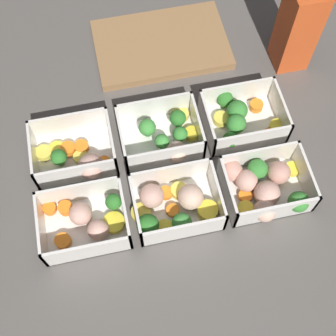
{
  "coord_description": "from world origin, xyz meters",
  "views": [
    {
      "loc": [
        -0.08,
        -0.37,
        0.79
      ],
      "look_at": [
        0.0,
        0.0,
        0.02
      ],
      "focal_mm": 50.0,
      "sensor_mm": 36.0,
      "label": 1
    }
  ],
  "objects_px": {
    "container_near_right": "(264,186)",
    "container_far_right": "(240,118)",
    "container_far_left": "(76,155)",
    "container_far_center": "(166,135)",
    "container_near_left": "(87,220)",
    "container_near_center": "(173,206)",
    "juice_carton": "(298,28)"
  },
  "relations": [
    {
      "from": "container_near_center",
      "to": "container_far_center",
      "type": "xyz_separation_m",
      "value": [
        0.02,
        0.14,
        0.0
      ]
    },
    {
      "from": "container_near_left",
      "to": "juice_carton",
      "type": "xyz_separation_m",
      "value": [
        0.46,
        0.28,
        0.07
      ]
    },
    {
      "from": "container_near_center",
      "to": "container_far_right",
      "type": "height_order",
      "value": "same"
    },
    {
      "from": "container_far_left",
      "to": "container_near_center",
      "type": "bearing_deg",
      "value": -41.63
    },
    {
      "from": "container_far_left",
      "to": "container_far_center",
      "type": "relative_size",
      "value": 1.01
    },
    {
      "from": "container_near_right",
      "to": "container_far_center",
      "type": "bearing_deg",
      "value": 136.85
    },
    {
      "from": "container_far_right",
      "to": "container_far_center",
      "type": "bearing_deg",
      "value": -178.02
    },
    {
      "from": "container_far_center",
      "to": "container_far_left",
      "type": "bearing_deg",
      "value": -177.75
    },
    {
      "from": "container_far_right",
      "to": "container_near_left",
      "type": "bearing_deg",
      "value": -155.8
    },
    {
      "from": "container_far_left",
      "to": "juice_carton",
      "type": "height_order",
      "value": "juice_carton"
    },
    {
      "from": "container_far_left",
      "to": "container_far_right",
      "type": "relative_size",
      "value": 0.97
    },
    {
      "from": "container_near_left",
      "to": "container_far_left",
      "type": "height_order",
      "value": "same"
    },
    {
      "from": "container_near_center",
      "to": "container_near_left",
      "type": "bearing_deg",
      "value": 177.91
    },
    {
      "from": "container_near_left",
      "to": "container_near_right",
      "type": "bearing_deg",
      "value": -0.68
    },
    {
      "from": "container_near_left",
      "to": "container_near_center",
      "type": "xyz_separation_m",
      "value": [
        0.15,
        -0.01,
        0.0
      ]
    },
    {
      "from": "container_near_left",
      "to": "juice_carton",
      "type": "relative_size",
      "value": 0.74
    },
    {
      "from": "container_near_center",
      "to": "container_near_right",
      "type": "relative_size",
      "value": 1.02
    },
    {
      "from": "container_near_right",
      "to": "container_far_right",
      "type": "relative_size",
      "value": 1.01
    },
    {
      "from": "container_near_left",
      "to": "container_far_center",
      "type": "relative_size",
      "value": 0.99
    },
    {
      "from": "container_near_center",
      "to": "container_far_center",
      "type": "relative_size",
      "value": 1.07
    },
    {
      "from": "container_near_left",
      "to": "container_near_right",
      "type": "distance_m",
      "value": 0.32
    },
    {
      "from": "container_far_right",
      "to": "juice_carton",
      "type": "relative_size",
      "value": 0.79
    },
    {
      "from": "container_near_center",
      "to": "container_near_right",
      "type": "bearing_deg",
      "value": 0.6
    },
    {
      "from": "container_near_center",
      "to": "container_far_left",
      "type": "distance_m",
      "value": 0.21
    },
    {
      "from": "container_near_left",
      "to": "container_near_right",
      "type": "relative_size",
      "value": 0.94
    },
    {
      "from": "container_near_center",
      "to": "container_near_right",
      "type": "xyz_separation_m",
      "value": [
        0.17,
        0.0,
        0.0
      ]
    },
    {
      "from": "container_near_center",
      "to": "container_far_right",
      "type": "xyz_separation_m",
      "value": [
        0.17,
        0.15,
        0.0
      ]
    },
    {
      "from": "container_near_left",
      "to": "container_far_left",
      "type": "xyz_separation_m",
      "value": [
        -0.0,
        0.13,
        0.0
      ]
    },
    {
      "from": "juice_carton",
      "to": "container_far_center",
      "type": "bearing_deg",
      "value": -154.45
    },
    {
      "from": "container_near_center",
      "to": "container_far_right",
      "type": "relative_size",
      "value": 1.03
    },
    {
      "from": "container_near_left",
      "to": "container_near_center",
      "type": "relative_size",
      "value": 0.92
    },
    {
      "from": "container_near_left",
      "to": "container_far_right",
      "type": "relative_size",
      "value": 0.94
    }
  ]
}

